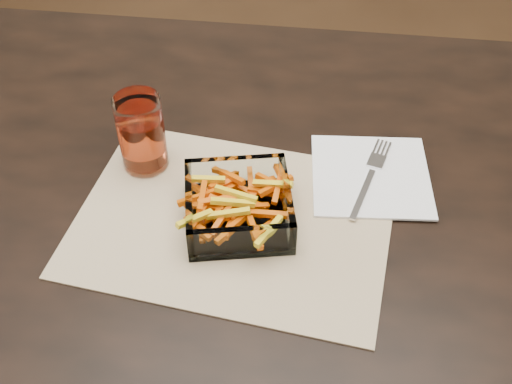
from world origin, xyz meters
The scene contains 6 objects.
dining_table centered at (0.00, 0.00, 0.66)m, with size 1.60×0.90×0.75m.
placemat centered at (-0.10, -0.09, 0.75)m, with size 0.45×0.33×0.00m, color tan.
glass_bowl centered at (-0.09, -0.09, 0.78)m, with size 0.18×0.18×0.06m.
tumbler centered at (-0.26, 0.01, 0.81)m, with size 0.07×0.07×0.13m.
napkin centered at (0.10, 0.03, 0.76)m, with size 0.18×0.18×0.00m, color white.
fork centered at (0.10, 0.02, 0.76)m, with size 0.07×0.18×0.00m.
Camera 1 is at (0.01, -0.70, 1.45)m, focal length 45.00 mm.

